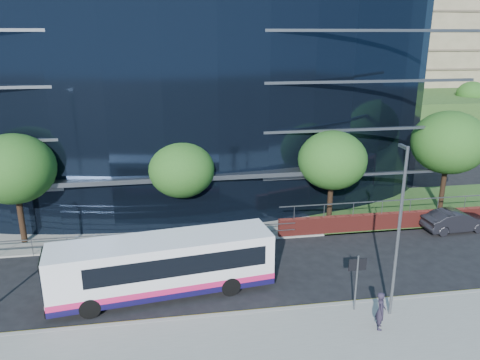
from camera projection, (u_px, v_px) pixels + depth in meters
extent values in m
plane|color=black|center=(254.00, 302.00, 22.97)|extent=(200.00, 200.00, 0.00)
cube|color=gray|center=(258.00, 312.00, 22.01)|extent=(80.00, 0.25, 0.16)
cube|color=gold|center=(257.00, 311.00, 22.22)|extent=(80.00, 0.08, 0.01)
cube|color=gold|center=(257.00, 309.00, 22.36)|extent=(80.00, 0.08, 0.01)
cube|color=gray|center=(139.00, 223.00, 32.40)|extent=(50.00, 8.00, 0.10)
cube|color=black|center=(162.00, 86.00, 42.56)|extent=(38.00, 16.00, 16.00)
cube|color=#595E66|center=(166.00, 178.00, 30.20)|extent=(22.00, 1.20, 0.30)
cube|color=slate|center=(102.00, 235.00, 28.03)|extent=(24.00, 0.05, 0.05)
cube|color=slate|center=(102.00, 242.00, 28.16)|extent=(24.00, 0.05, 0.05)
cylinder|color=slate|center=(102.00, 243.00, 28.18)|extent=(0.04, 0.04, 1.10)
cube|color=#2D511E|center=(376.00, 98.00, 79.99)|extent=(60.00, 42.00, 4.00)
cube|color=#887C5A|center=(379.00, 6.00, 77.38)|extent=(50.00, 12.00, 26.00)
cylinder|color=slate|center=(356.00, 283.00, 21.69)|extent=(0.08, 0.08, 2.80)
cube|color=black|center=(358.00, 264.00, 21.42)|extent=(0.85, 0.06, 0.60)
cylinder|color=black|center=(21.00, 219.00, 28.96)|extent=(0.36, 0.36, 3.30)
ellipsoid|color=#165019|center=(14.00, 169.00, 28.00)|extent=(4.95, 4.95, 4.21)
cylinder|color=black|center=(183.00, 210.00, 31.03)|extent=(0.36, 0.36, 2.86)
ellipsoid|color=#165019|center=(182.00, 169.00, 30.19)|extent=(4.29, 4.29, 3.65)
cylinder|color=black|center=(330.00, 202.00, 32.05)|extent=(0.36, 0.36, 3.08)
ellipsoid|color=#165019|center=(332.00, 160.00, 31.15)|extent=(4.62, 4.62, 3.93)
cylinder|color=black|center=(443.00, 188.00, 34.31)|extent=(0.36, 0.36, 3.52)
ellipsoid|color=#165019|center=(449.00, 142.00, 33.27)|extent=(5.28, 5.28, 4.49)
cylinder|color=black|center=(371.00, 118.00, 63.84)|extent=(0.36, 0.36, 3.08)
ellipsoid|color=#165019|center=(373.00, 96.00, 62.94)|extent=(4.62, 4.62, 3.93)
cylinder|color=black|center=(469.00, 114.00, 68.20)|extent=(0.36, 0.36, 2.86)
ellipsoid|color=#165019|center=(472.00, 94.00, 67.37)|extent=(4.29, 4.29, 3.65)
cylinder|color=slate|center=(398.00, 235.00, 20.57)|extent=(0.14, 0.14, 8.00)
cube|color=slate|center=(404.00, 147.00, 19.73)|extent=(0.15, 0.70, 0.12)
cube|color=white|center=(163.00, 264.00, 23.26)|extent=(11.17, 3.90, 2.63)
cube|color=#120E3B|center=(164.00, 285.00, 23.61)|extent=(11.19, 3.95, 0.30)
cube|color=#D31E5E|center=(164.00, 279.00, 23.52)|extent=(11.19, 3.95, 0.30)
cube|color=black|center=(174.00, 255.00, 23.31)|extent=(9.00, 3.66, 0.99)
cube|color=black|center=(44.00, 277.00, 21.71)|extent=(0.36, 2.13, 1.54)
cube|color=black|center=(41.00, 260.00, 21.43)|extent=(0.37, 2.03, 0.40)
cube|color=yellow|center=(41.00, 257.00, 21.65)|extent=(0.18, 1.09, 0.22)
cube|color=black|center=(48.00, 303.00, 22.11)|extent=(0.41, 2.38, 0.24)
cylinder|color=black|center=(90.00, 308.00, 21.60)|extent=(1.02, 0.43, 0.99)
cylinder|color=black|center=(231.00, 286.00, 23.46)|extent=(1.02, 0.43, 0.99)
imported|color=black|center=(456.00, 221.00, 31.06)|extent=(4.49, 1.77, 1.45)
imported|color=#272132|center=(381.00, 311.00, 20.45)|extent=(0.61, 0.74, 1.76)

